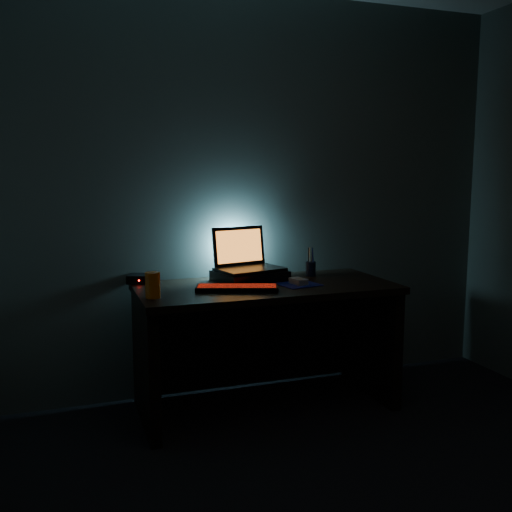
{
  "coord_description": "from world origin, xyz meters",
  "views": [
    {
      "loc": [
        -1.13,
        -1.45,
        1.4
      ],
      "look_at": [
        -0.08,
        1.57,
        0.93
      ],
      "focal_mm": 40.0,
      "sensor_mm": 36.0,
      "label": 1
    }
  ],
  "objects_px": {
    "mouse": "(298,281)",
    "keyboard": "(237,288)",
    "juice_glass": "(153,285)",
    "pen_cup": "(311,269)",
    "laptop": "(245,260)",
    "router": "(141,279)"
  },
  "relations": [
    {
      "from": "juice_glass",
      "to": "router",
      "type": "relative_size",
      "value": 0.73
    },
    {
      "from": "laptop",
      "to": "mouse",
      "type": "height_order",
      "value": "laptop"
    },
    {
      "from": "pen_cup",
      "to": "juice_glass",
      "type": "relative_size",
      "value": 0.67
    },
    {
      "from": "pen_cup",
      "to": "router",
      "type": "height_order",
      "value": "pen_cup"
    },
    {
      "from": "keyboard",
      "to": "mouse",
      "type": "bearing_deg",
      "value": 24.38
    },
    {
      "from": "laptop",
      "to": "pen_cup",
      "type": "bearing_deg",
      "value": -17.58
    },
    {
      "from": "laptop",
      "to": "keyboard",
      "type": "distance_m",
      "value": 0.36
    },
    {
      "from": "laptop",
      "to": "pen_cup",
      "type": "xyz_separation_m",
      "value": [
        0.42,
        -0.03,
        -0.07
      ]
    },
    {
      "from": "keyboard",
      "to": "router",
      "type": "distance_m",
      "value": 0.62
    },
    {
      "from": "mouse",
      "to": "router",
      "type": "height_order",
      "value": "router"
    },
    {
      "from": "keyboard",
      "to": "router",
      "type": "height_order",
      "value": "router"
    },
    {
      "from": "mouse",
      "to": "keyboard",
      "type": "bearing_deg",
      "value": 173.82
    },
    {
      "from": "keyboard",
      "to": "router",
      "type": "bearing_deg",
      "value": 158.94
    },
    {
      "from": "laptop",
      "to": "pen_cup",
      "type": "height_order",
      "value": "laptop"
    },
    {
      "from": "router",
      "to": "pen_cup",
      "type": "bearing_deg",
      "value": 13.56
    },
    {
      "from": "mouse",
      "to": "laptop",
      "type": "bearing_deg",
      "value": 120.08
    },
    {
      "from": "pen_cup",
      "to": "mouse",
      "type": "bearing_deg",
      "value": -128.21
    },
    {
      "from": "juice_glass",
      "to": "keyboard",
      "type": "bearing_deg",
      "value": 4.63
    },
    {
      "from": "keyboard",
      "to": "juice_glass",
      "type": "bearing_deg",
      "value": -156.38
    },
    {
      "from": "mouse",
      "to": "juice_glass",
      "type": "height_order",
      "value": "juice_glass"
    },
    {
      "from": "keyboard",
      "to": "router",
      "type": "relative_size",
      "value": 2.57
    },
    {
      "from": "mouse",
      "to": "juice_glass",
      "type": "distance_m",
      "value": 0.87
    }
  ]
}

